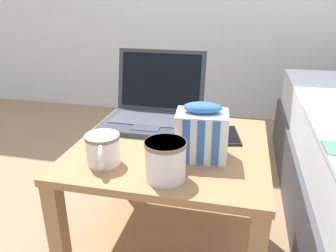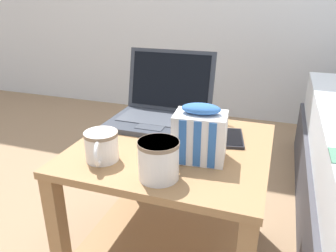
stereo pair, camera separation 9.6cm
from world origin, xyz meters
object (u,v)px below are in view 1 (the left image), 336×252
mug_front_right (103,148)px  snack_bag (201,133)px  mug_front_left (166,158)px  laptop (154,109)px  cell_phone (228,135)px

mug_front_right → snack_bag: size_ratio=0.79×
mug_front_left → laptop: bearing=109.4°
mug_front_right → snack_bag: (0.26, 0.10, 0.03)m
mug_front_right → snack_bag: bearing=21.0°
laptop → snack_bag: 0.32m
laptop → mug_front_left: size_ratio=2.29×
laptop → cell_phone: (0.27, -0.08, -0.04)m
cell_phone → mug_front_right: bearing=-140.9°
mug_front_left → snack_bag: snack_bag is taller
mug_front_left → cell_phone: 0.33m
laptop → mug_front_left: (0.13, -0.38, 0.01)m
laptop → mug_front_left: laptop is taller
mug_front_left → mug_front_right: bearing=169.5°
laptop → mug_front_left: bearing=-70.6°
laptop → mug_front_left: 0.40m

